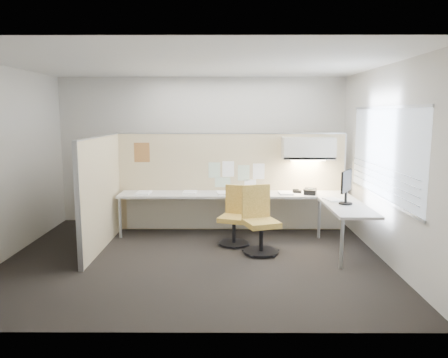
{
  "coord_description": "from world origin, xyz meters",
  "views": [
    {
      "loc": [
        0.46,
        -6.23,
        2.12
      ],
      "look_at": [
        0.43,
        0.8,
        1.05
      ],
      "focal_mm": 35.0,
      "sensor_mm": 36.0,
      "label": 1
    }
  ],
  "objects_px": {
    "chair_left": "(235,218)",
    "phone": "(310,192)",
    "monitor": "(346,185)",
    "desk": "(253,202)",
    "chair_right": "(259,222)"
  },
  "relations": [
    {
      "from": "chair_right",
      "to": "desk",
      "type": "bearing_deg",
      "value": 73.92
    },
    {
      "from": "monitor",
      "to": "phone",
      "type": "bearing_deg",
      "value": 56.2
    },
    {
      "from": "chair_left",
      "to": "chair_right",
      "type": "relative_size",
      "value": 0.93
    },
    {
      "from": "chair_right",
      "to": "phone",
      "type": "bearing_deg",
      "value": 25.53
    },
    {
      "from": "chair_left",
      "to": "monitor",
      "type": "height_order",
      "value": "monitor"
    },
    {
      "from": "desk",
      "to": "monitor",
      "type": "xyz_separation_m",
      "value": [
        1.37,
        -0.78,
        0.43
      ]
    },
    {
      "from": "chair_left",
      "to": "phone",
      "type": "xyz_separation_m",
      "value": [
        1.29,
        0.48,
        0.34
      ]
    },
    {
      "from": "desk",
      "to": "chair_left",
      "type": "bearing_deg",
      "value": -125.37
    },
    {
      "from": "monitor",
      "to": "phone",
      "type": "relative_size",
      "value": 2.02
    },
    {
      "from": "chair_left",
      "to": "phone",
      "type": "relative_size",
      "value": 3.62
    },
    {
      "from": "desk",
      "to": "phone",
      "type": "relative_size",
      "value": 15.44
    },
    {
      "from": "desk",
      "to": "chair_left",
      "type": "xyz_separation_m",
      "value": [
        -0.32,
        -0.45,
        -0.16
      ]
    },
    {
      "from": "chair_left",
      "to": "desk",
      "type": "bearing_deg",
      "value": 73.79
    },
    {
      "from": "desk",
      "to": "monitor",
      "type": "bearing_deg",
      "value": -29.56
    },
    {
      "from": "chair_left",
      "to": "chair_right",
      "type": "height_order",
      "value": "chair_right"
    }
  ]
}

